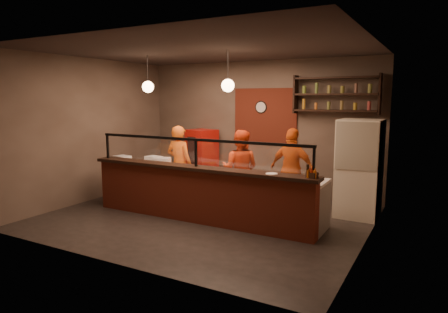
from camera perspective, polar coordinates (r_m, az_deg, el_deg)
The scene contains 29 objects.
floor at distance 7.93m, azimuth -2.74°, elevation -8.67°, with size 6.00×6.00×0.00m, color black.
ceiling at distance 7.63m, azimuth -2.91°, elevation 14.97°, with size 6.00×6.00×0.00m, color #342C28.
wall_back at distance 9.82m, azimuth 4.85°, elevation 4.13°, with size 6.00×6.00×0.00m, color #68594C.
wall_left at distance 9.53m, azimuth -18.41°, elevation 3.60°, with size 5.00×5.00×0.00m, color #68594C.
wall_right at distance 6.57m, azimuth 20.09°, elevation 1.55°, with size 5.00×5.00×0.00m, color #68594C.
wall_front at distance 5.65m, azimuth -16.21°, elevation 0.70°, with size 6.00×6.00×0.00m, color #68594C.
brick_patch at distance 9.70m, azimuth 5.89°, elevation 5.84°, with size 1.60×0.04×1.30m, color maroon.
service_counter at distance 7.55m, azimuth -3.96°, elevation -5.61°, with size 4.60×0.25×1.00m, color maroon.
counter_ledge at distance 7.44m, azimuth -4.00°, elevation -1.65°, with size 4.70×0.37×0.06m, color black.
worktop_cabinet at distance 7.98m, azimuth -2.01°, elevation -5.38°, with size 4.60×0.75×0.85m, color gray.
worktop at distance 7.89m, azimuth -2.02°, elevation -2.21°, with size 4.60×0.75×0.05m, color white.
sneeze_guard at distance 7.39m, azimuth -4.03°, elevation 0.95°, with size 4.50×0.05×0.52m.
wall_shelving at distance 9.02m, azimuth 15.67°, elevation 8.56°, with size 1.84×0.28×0.85m.
wall_clock at distance 9.72m, azimuth 5.34°, elevation 7.03°, with size 0.30×0.30×0.04m, color black.
pendant_left at distance 8.62m, azimuth -10.81°, elevation 9.76°, with size 0.24×0.24×0.77m.
pendant_right at distance 7.56m, azimuth 0.56°, elevation 10.12°, with size 0.24×0.24×0.77m.
cook_left at distance 9.00m, azimuth -6.41°, elevation -1.04°, with size 0.63×0.41×1.71m, color orange.
cook_mid at distance 8.45m, azimuth 2.30°, elevation -1.80°, with size 0.81×0.63×1.66m, color red.
cook_right at distance 8.41m, azimuth 9.72°, elevation -1.80°, with size 1.00×0.42×1.71m, color #DC5814.
fridge at distance 8.20m, azimuth 18.73°, elevation -1.66°, with size 0.80×0.74×1.91m, color beige.
red_cooler at distance 10.27m, azimuth -3.17°, elevation -0.38°, with size 0.65×0.60×1.52m, color #B2130B.
pizza_dough at distance 7.90m, azimuth -3.08°, elevation -1.97°, with size 0.46×0.46×0.01m, color #EDEAC9.
prep_tub_a at distance 8.56m, azimuth -8.83°, elevation -0.73°, with size 0.33×0.27×0.17m, color silver.
prep_tub_b at distance 8.83m, azimuth -10.01°, elevation -0.48°, with size 0.33×0.26×0.16m, color white.
prep_tub_c at distance 9.04m, azimuth -14.31°, elevation -0.41°, with size 0.33×0.27×0.17m, color silver.
rolling_pin at distance 8.08m, azimuth -4.62°, elevation -1.58°, with size 0.06×0.06×0.35m, color yellow.
condiment_caddy at distance 6.51m, azimuth 12.48°, elevation -2.59°, with size 0.16×0.13×0.09m, color black.
pepper_mill at distance 6.49m, azimuth 11.86°, elevation -2.05°, with size 0.05×0.05×0.22m, color black.
small_plate at distance 6.71m, azimuth 6.81°, elevation -2.47°, with size 0.20×0.20×0.01m, color white.
Camera 1 is at (3.97, -6.46, 2.32)m, focal length 32.00 mm.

